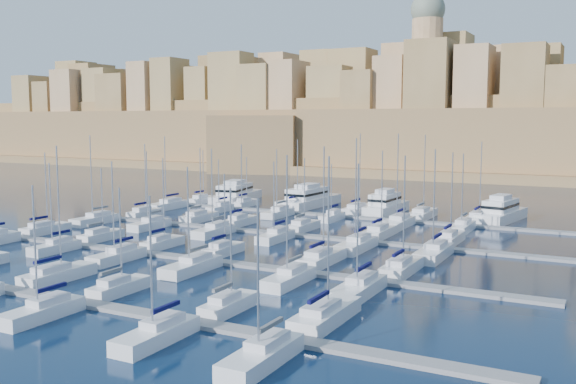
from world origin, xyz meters
The scene contains 52 objects.
ground centered at (0.00, 0.00, 0.00)m, with size 600.00×600.00×0.00m, color black.
pontoon_near centered at (0.00, -34.00, 0.20)m, with size 84.00×2.00×0.40m, color slate.
pontoon_mid_near centered at (0.00, -12.00, 0.20)m, with size 84.00×2.00×0.40m, color slate.
pontoon_mid_far centered at (0.00, 10.00, 0.20)m, with size 84.00×2.00×0.40m, color slate.
pontoon_far centered at (0.00, 32.00, 0.20)m, with size 84.00×2.00×0.40m, color slate.
sailboat_2 centered at (-10.73, -28.35, 0.76)m, with size 2.86×9.54×15.88m.
sailboat_3 centered at (-0.67, -29.21, 0.71)m, with size 2.33×7.77×11.68m.
sailboat_4 centered at (13.28, -29.25, 0.72)m, with size 2.31×7.70×12.35m.
sailboat_5 centered at (22.95, -28.07, 0.76)m, with size 3.03×10.11×15.55m.
sailboat_9 centered at (-0.92, -39.15, 0.73)m, with size 2.56×8.53×12.89m.
sailboat_10 centered at (12.68, -39.29, 0.73)m, with size 2.64×8.80×12.71m.
sailboat_11 centered at (22.88, -39.44, 0.74)m, with size 2.73×9.11×13.14m.
sailboat_12 centered at (-36.91, -6.76, 0.74)m, with size 2.61×8.71×13.53m.
sailboat_13 centered at (-24.44, -7.13, 0.71)m, with size 2.38×7.95×11.44m.
sailboat_14 centered at (-12.37, -7.28, 0.73)m, with size 2.29×7.64×13.30m.
sailboat_15 centered at (-1.79, -7.34, 0.71)m, with size 2.25×7.51×11.47m.
sailboat_16 centered at (12.55, -6.21, 0.76)m, with size 2.94×9.81×15.44m.
sailboat_17 centered at (23.26, -6.38, 0.75)m, with size 2.84×9.47×14.54m.
sailboat_19 centered at (-23.62, -16.84, 0.73)m, with size 2.37×7.89×12.89m.
sailboat_20 centered at (-11.76, -17.30, 0.74)m, with size 2.65×8.83×13.50m.
sailboat_21 centered at (0.47, -17.66, 0.74)m, with size 2.87×9.56×13.21m.
sailboat_22 centered at (13.67, -17.35, 0.75)m, with size 2.68×8.93×14.96m.
sailboat_23 centered at (22.26, -17.84, 0.75)m, with size 2.98×9.92×14.33m.
sailboat_24 centered at (-34.44, 14.91, 0.74)m, with size 2.41×8.03×14.25m.
sailboat_25 centered at (-21.99, 15.35, 0.74)m, with size 2.68×8.92×13.73m.
sailboat_26 centered at (-12.98, 15.08, 0.75)m, with size 2.51×8.37×14.52m.
sailboat_27 centered at (-0.66, 15.13, 0.72)m, with size 2.54×8.48×12.46m.
sailboat_28 centered at (12.71, 15.71, 0.75)m, with size 2.90×9.65×13.96m.
sailboat_29 centered at (23.82, 15.43, 0.74)m, with size 2.72×9.08×13.98m.
sailboat_30 centered at (-36.76, 4.31, 0.77)m, with size 2.89×9.62×16.12m.
sailboat_31 centered at (-24.66, 4.76, 0.74)m, with size 2.61×8.70×13.55m.
sailboat_32 centered at (-11.30, 4.57, 0.75)m, with size 2.73×9.10×14.27m.
sailboat_33 centered at (-0.25, 4.88, 0.73)m, with size 2.54×8.46×12.53m.
sailboat_34 centered at (13.34, 4.13, 0.77)m, with size 2.99×9.97×16.22m.
sailboat_35 centered at (24.48, 4.01, 0.76)m, with size 3.07×10.24×14.96m.
sailboat_36 centered at (-36.53, 36.91, 0.72)m, with size 2.41×8.03×12.11m.
sailboat_37 centered at (-25.06, 36.70, 0.70)m, with size 2.28×7.60×10.88m.
sailboat_38 centered at (-13.24, 37.42, 0.75)m, with size 2.72×9.07×14.80m.
sailboat_39 centered at (0.22, 38.15, 0.77)m, with size 3.17×10.55×16.14m.
sailboat_40 centered at (13.26, 38.05, 0.77)m, with size 3.10×10.34×16.02m.
sailboat_41 centered at (23.66, 37.95, 0.76)m, with size 3.05×10.15×14.89m.
sailboat_42 centered at (-37.41, 25.83, 0.77)m, with size 3.18×10.59×15.42m.
sailboat_43 centered at (-25.44, 27.48, 0.70)m, with size 2.17×7.23×10.92m.
sailboat_44 centered at (-11.66, 26.67, 0.74)m, with size 2.67×8.88×13.30m.
sailboat_45 centered at (-0.68, 27.34, 0.70)m, with size 2.25×7.52×10.83m.
sailboat_46 centered at (12.40, 25.77, 0.78)m, with size 3.22×10.72×16.49m.
sailboat_47 centered at (23.20, 26.59, 0.74)m, with size 2.72×9.06×13.34m.
motor_yacht_a centered at (-31.30, 42.60, 1.73)m, with size 9.07×19.65×5.25m.
motor_yacht_b centered at (-12.97, 42.75, 1.73)m, with size 6.78×19.53×5.25m.
motor_yacht_c centered at (5.04, 40.61, 1.73)m, with size 5.10×14.98×5.25m.
motor_yacht_d centered at (27.08, 40.96, 1.73)m, with size 7.18×16.08×5.25m.
fortified_city centered at (-0.19, 155.26, 14.74)m, with size 460.00×108.95×59.52m.
Camera 1 is at (46.31, -80.02, 18.49)m, focal length 40.00 mm.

